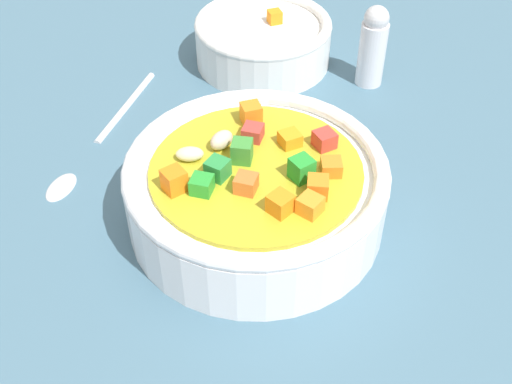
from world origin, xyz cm
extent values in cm
cube|color=#42667A|center=(0.00, 0.00, -1.00)|extent=(140.00, 140.00, 2.00)
cylinder|color=white|center=(0.00, 0.00, 2.49)|extent=(19.90, 19.90, 4.98)
torus|color=white|center=(0.00, 0.00, 5.37)|extent=(20.00, 20.00, 1.29)
cylinder|color=gold|center=(0.00, 0.00, 5.18)|extent=(16.04, 16.04, 0.40)
cube|color=orange|center=(2.81, 2.69, 5.91)|extent=(1.96, 1.96, 1.06)
cube|color=#BB3B33|center=(0.49, 3.63, 5.95)|extent=(1.92, 1.92, 1.14)
cube|color=green|center=(3.22, -1.27, 6.24)|extent=(2.06, 2.06, 1.72)
ellipsoid|color=beige|center=(-4.89, 1.40, 5.89)|extent=(2.13, 1.40, 1.01)
cube|color=orange|center=(0.32, 5.79, 6.20)|extent=(1.83, 1.83, 1.64)
cube|color=orange|center=(-0.87, -2.31, 6.00)|extent=(1.94, 1.94, 1.24)
cube|color=#28893E|center=(-2.85, -0.70, 6.10)|extent=(2.09, 2.09, 1.44)
ellipsoid|color=beige|center=(-2.46, 2.69, 6.07)|extent=(2.42, 2.46, 1.37)
cube|color=orange|center=(4.14, -3.13, 6.09)|extent=(1.73, 1.73, 1.41)
cube|color=red|center=(5.42, 2.27, 6.03)|extent=(1.99, 1.99, 1.30)
cube|color=orange|center=(5.46, -0.85, 5.93)|extent=(1.55, 1.55, 1.10)
cube|color=orange|center=(-5.94, -1.92, 6.24)|extent=(2.07, 2.07, 1.72)
cube|color=#3A8A35|center=(-0.98, 1.06, 6.22)|extent=(1.78, 1.78, 1.68)
cube|color=green|center=(-4.00, -2.23, 6.00)|extent=(1.91, 1.91, 1.23)
cube|color=orange|center=(3.38, -4.86, 6.03)|extent=(2.12, 2.12, 1.30)
cube|color=orange|center=(1.36, -4.65, 6.09)|extent=(2.12, 2.12, 1.42)
cylinder|color=silver|center=(-11.60, 16.25, 0.34)|extent=(5.03, 11.28, 0.68)
ellipsoid|color=silver|center=(-16.13, 4.88, 0.44)|extent=(3.28, 4.18, 0.89)
cylinder|color=white|center=(2.34, 23.69, 2.06)|extent=(14.01, 14.01, 4.12)
torus|color=white|center=(2.34, 23.69, 4.41)|extent=(14.15, 14.15, 1.12)
cube|color=orange|center=(3.59, 24.50, 4.78)|extent=(1.60, 1.60, 1.30)
cylinder|color=silver|center=(12.79, 19.04, 3.26)|extent=(2.71, 2.71, 6.53)
sphere|color=silver|center=(12.79, 19.04, 7.14)|extent=(2.44, 2.44, 2.44)
camera|label=1|loc=(-2.47, -36.46, 36.75)|focal=45.49mm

